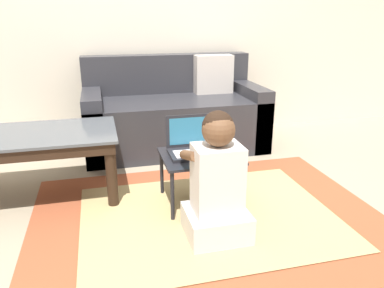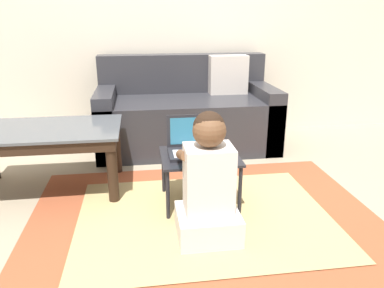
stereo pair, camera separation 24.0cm
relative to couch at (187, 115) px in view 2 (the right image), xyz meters
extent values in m
plane|color=gray|center=(-0.15, -1.20, -0.30)|extent=(16.00, 16.00, 0.00)
cube|color=beige|center=(-0.15, 0.45, 0.95)|extent=(9.00, 0.06, 2.50)
cube|color=#9E4C2D|center=(-0.07, -1.37, -0.30)|extent=(2.13, 1.60, 0.01)
cube|color=tan|center=(-0.07, -1.37, -0.29)|extent=(1.54, 1.15, 0.00)
cube|color=#2D2D33|center=(-0.01, -0.04, -0.07)|extent=(1.60, 0.81, 0.47)
cube|color=#2D2D33|center=(-0.01, 0.28, 0.35)|extent=(1.60, 0.18, 0.36)
cube|color=#2D2D33|center=(-0.73, -0.04, -0.02)|extent=(0.16, 0.81, 0.57)
cube|color=#2D2D33|center=(0.71, -0.04, -0.02)|extent=(0.16, 0.81, 0.57)
cube|color=beige|center=(0.41, 0.12, 0.35)|extent=(0.36, 0.14, 0.36)
cube|color=#4C5156|center=(-1.09, -0.81, 0.15)|extent=(1.03, 0.62, 0.02)
cube|color=black|center=(-1.09, -0.81, 0.10)|extent=(0.99, 0.59, 0.07)
cylinder|color=black|center=(-0.63, -1.07, -0.08)|extent=(0.07, 0.07, 0.44)
cylinder|color=black|center=(-0.63, -0.56, -0.08)|extent=(0.07, 0.07, 0.44)
cube|color=black|center=(-0.07, -1.17, 0.03)|extent=(0.49, 0.42, 0.02)
cylinder|color=black|center=(-0.29, -1.35, -0.14)|extent=(0.02, 0.02, 0.32)
cylinder|color=black|center=(0.15, -1.35, -0.14)|extent=(0.02, 0.02, 0.32)
cylinder|color=black|center=(-0.29, -0.98, -0.14)|extent=(0.02, 0.02, 0.32)
cylinder|color=black|center=(0.15, -0.98, -0.14)|extent=(0.02, 0.02, 0.32)
cube|color=#232328|center=(-0.11, -1.16, 0.05)|extent=(0.32, 0.23, 0.02)
cube|color=silver|center=(-0.11, -1.18, 0.06)|extent=(0.26, 0.14, 0.00)
cube|color=#232328|center=(-0.11, -1.04, 0.17)|extent=(0.32, 0.01, 0.22)
cube|color=teal|center=(-0.11, -1.05, 0.17)|extent=(0.27, 0.00, 0.18)
ellipsoid|color=silver|center=(0.10, -1.21, 0.06)|extent=(0.06, 0.10, 0.04)
cube|color=silver|center=(-0.09, -1.58, -0.22)|extent=(0.34, 0.31, 0.16)
cube|color=silver|center=(-0.09, -1.58, 0.05)|extent=(0.26, 0.20, 0.38)
sphere|color=brown|center=(-0.09, -1.58, 0.33)|extent=(0.17, 0.17, 0.17)
sphere|color=black|center=(-0.09, -1.57, 0.34)|extent=(0.17, 0.17, 0.17)
cylinder|color=brown|center=(-0.21, -1.44, 0.15)|extent=(0.06, 0.29, 0.14)
cylinder|color=brown|center=(0.03, -1.44, 0.15)|extent=(0.06, 0.29, 0.14)
camera|label=1|loc=(-0.67, -3.32, 0.88)|focal=35.00mm
camera|label=2|loc=(-0.43, -3.36, 0.88)|focal=35.00mm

